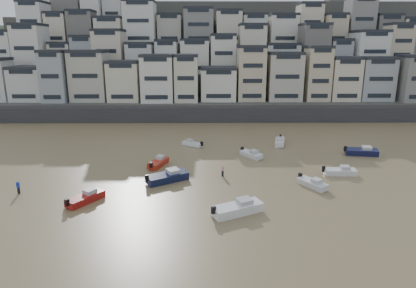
{
  "coord_description": "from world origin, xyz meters",
  "views": [
    {
      "loc": [
        8.04,
        -22.01,
        18.22
      ],
      "look_at": [
        8.47,
        30.0,
        4.0
      ],
      "focal_mm": 32.0,
      "sensor_mm": 36.0,
      "label": 1
    }
  ],
  "objects_px": {
    "boat_b": "(313,183)",
    "person_blue": "(18,187)",
    "person_pink": "(223,170)",
    "boat_j": "(85,197)",
    "boat_d": "(340,170)",
    "boat_e": "(251,154)",
    "boat_c": "(167,176)",
    "boat_h": "(193,143)",
    "boat_i": "(280,141)",
    "boat_a": "(238,207)",
    "boat_g": "(362,151)",
    "boat_f": "(158,162)"
  },
  "relations": [
    {
      "from": "person_blue",
      "to": "boat_g",
      "type": "bearing_deg",
      "value": 17.9
    },
    {
      "from": "person_blue",
      "to": "boat_h",
      "type": "bearing_deg",
      "value": 46.22
    },
    {
      "from": "boat_c",
      "to": "boat_j",
      "type": "xyz_separation_m",
      "value": [
        -9.04,
        -6.63,
        -0.15
      ]
    },
    {
      "from": "boat_a",
      "to": "boat_i",
      "type": "height_order",
      "value": "boat_a"
    },
    {
      "from": "boat_d",
      "to": "boat_f",
      "type": "relative_size",
      "value": 0.94
    },
    {
      "from": "boat_e",
      "to": "boat_g",
      "type": "height_order",
      "value": "boat_g"
    },
    {
      "from": "boat_g",
      "to": "person_blue",
      "type": "distance_m",
      "value": 52.12
    },
    {
      "from": "boat_d",
      "to": "person_blue",
      "type": "bearing_deg",
      "value": -168.58
    },
    {
      "from": "person_blue",
      "to": "boat_e",
      "type": "bearing_deg",
      "value": 25.85
    },
    {
      "from": "boat_d",
      "to": "boat_a",
      "type": "bearing_deg",
      "value": -138.9
    },
    {
      "from": "boat_d",
      "to": "boat_g",
      "type": "xyz_separation_m",
      "value": [
        7.04,
        9.58,
        0.11
      ]
    },
    {
      "from": "boat_d",
      "to": "person_blue",
      "type": "height_order",
      "value": "person_blue"
    },
    {
      "from": "boat_g",
      "to": "boat_h",
      "type": "xyz_separation_m",
      "value": [
        -28.56,
        5.93,
        -0.18
      ]
    },
    {
      "from": "boat_c",
      "to": "boat_g",
      "type": "bearing_deg",
      "value": -11.87
    },
    {
      "from": "person_pink",
      "to": "boat_j",
      "type": "bearing_deg",
      "value": -152.15
    },
    {
      "from": "boat_f",
      "to": "boat_h",
      "type": "height_order",
      "value": "boat_f"
    },
    {
      "from": "boat_a",
      "to": "person_blue",
      "type": "distance_m",
      "value": 27.54
    },
    {
      "from": "boat_e",
      "to": "boat_g",
      "type": "bearing_deg",
      "value": 57.76
    },
    {
      "from": "boat_g",
      "to": "boat_i",
      "type": "bearing_deg",
      "value": 160.42
    },
    {
      "from": "boat_c",
      "to": "boat_h",
      "type": "xyz_separation_m",
      "value": [
        2.83,
        18.02,
        -0.27
      ]
    },
    {
      "from": "boat_e",
      "to": "boat_i",
      "type": "relative_size",
      "value": 0.87
    },
    {
      "from": "boat_d",
      "to": "boat_j",
      "type": "distance_m",
      "value": 34.62
    },
    {
      "from": "boat_d",
      "to": "boat_e",
      "type": "relative_size",
      "value": 1.04
    },
    {
      "from": "person_pink",
      "to": "boat_e",
      "type": "bearing_deg",
      "value": 60.12
    },
    {
      "from": "boat_c",
      "to": "boat_i",
      "type": "xyz_separation_m",
      "value": [
        18.97,
        18.82,
        -0.13
      ]
    },
    {
      "from": "boat_i",
      "to": "person_blue",
      "type": "bearing_deg",
      "value": -45.25
    },
    {
      "from": "boat_i",
      "to": "boat_j",
      "type": "distance_m",
      "value": 37.85
    },
    {
      "from": "boat_i",
      "to": "boat_b",
      "type": "bearing_deg",
      "value": 13.74
    },
    {
      "from": "boat_b",
      "to": "boat_c",
      "type": "bearing_deg",
      "value": -127.63
    },
    {
      "from": "boat_b",
      "to": "boat_h",
      "type": "bearing_deg",
      "value": -172.32
    },
    {
      "from": "boat_g",
      "to": "boat_i",
      "type": "relative_size",
      "value": 1.05
    },
    {
      "from": "boat_e",
      "to": "boat_f",
      "type": "bearing_deg",
      "value": -109.0
    },
    {
      "from": "boat_g",
      "to": "boat_h",
      "type": "bearing_deg",
      "value": 177.17
    },
    {
      "from": "boat_b",
      "to": "boat_e",
      "type": "distance_m",
      "value": 14.65
    },
    {
      "from": "boat_h",
      "to": "boat_a",
      "type": "bearing_deg",
      "value": 136.19
    },
    {
      "from": "boat_b",
      "to": "boat_f",
      "type": "bearing_deg",
      "value": -143.91
    },
    {
      "from": "boat_c",
      "to": "boat_g",
      "type": "height_order",
      "value": "boat_c"
    },
    {
      "from": "boat_h",
      "to": "person_pink",
      "type": "relative_size",
      "value": 2.49
    },
    {
      "from": "boat_c",
      "to": "boat_i",
      "type": "distance_m",
      "value": 26.73
    },
    {
      "from": "boat_a",
      "to": "boat_i",
      "type": "bearing_deg",
      "value": 43.35
    },
    {
      "from": "boat_a",
      "to": "person_pink",
      "type": "distance_m",
      "value": 12.06
    },
    {
      "from": "boat_e",
      "to": "boat_h",
      "type": "distance_m",
      "value": 12.09
    },
    {
      "from": "boat_i",
      "to": "boat_j",
      "type": "xyz_separation_m",
      "value": [
        -28.01,
        -25.46,
        -0.02
      ]
    },
    {
      "from": "boat_b",
      "to": "person_blue",
      "type": "xyz_separation_m",
      "value": [
        -37.35,
        -1.82,
        0.23
      ]
    },
    {
      "from": "boat_c",
      "to": "boat_h",
      "type": "height_order",
      "value": "boat_c"
    },
    {
      "from": "boat_b",
      "to": "person_blue",
      "type": "distance_m",
      "value": 37.39
    },
    {
      "from": "boat_d",
      "to": "boat_c",
      "type": "bearing_deg",
      "value": -171.3
    },
    {
      "from": "boat_h",
      "to": "boat_g",
      "type": "bearing_deg",
      "value": -157.4
    },
    {
      "from": "boat_f",
      "to": "person_pink",
      "type": "bearing_deg",
      "value": -96.68
    },
    {
      "from": "boat_g",
      "to": "boat_e",
      "type": "bearing_deg",
      "value": -167.9
    }
  ]
}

